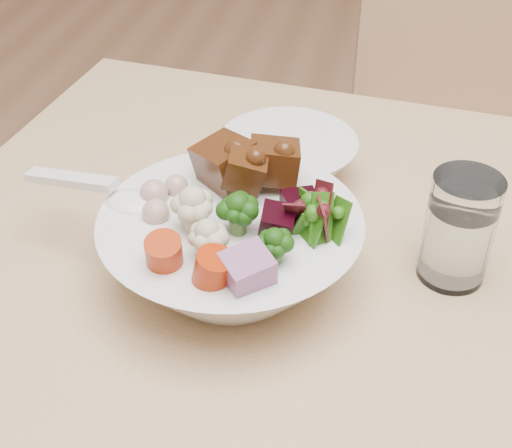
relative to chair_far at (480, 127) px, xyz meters
name	(u,v)px	position (x,y,z in m)	size (l,w,h in m)	color
chair_far	(480,127)	(0.00, 0.00, 0.00)	(0.50, 0.50, 0.94)	tan
food_bowl	(233,244)	(-0.29, -0.65, 0.21)	(0.24, 0.24, 0.13)	white
soup_spoon	(116,197)	(-0.40, -0.64, 0.24)	(0.15, 0.06, 0.03)	white
water_glass	(458,233)	(-0.08, -0.60, 0.22)	(0.06, 0.06, 0.11)	white
side_bowl	(287,160)	(-0.27, -0.47, 0.19)	(0.16, 0.16, 0.05)	white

